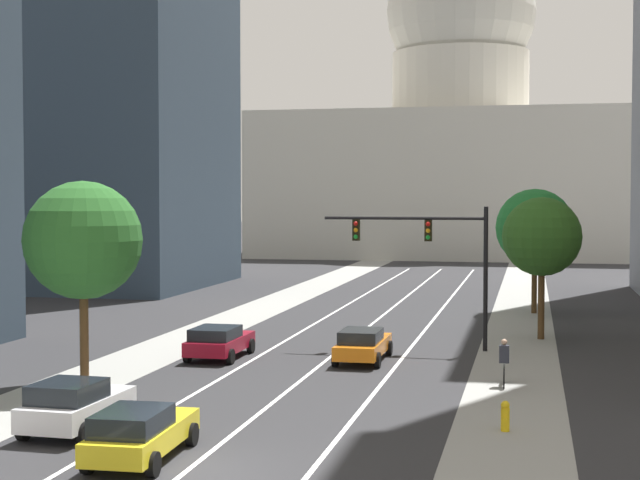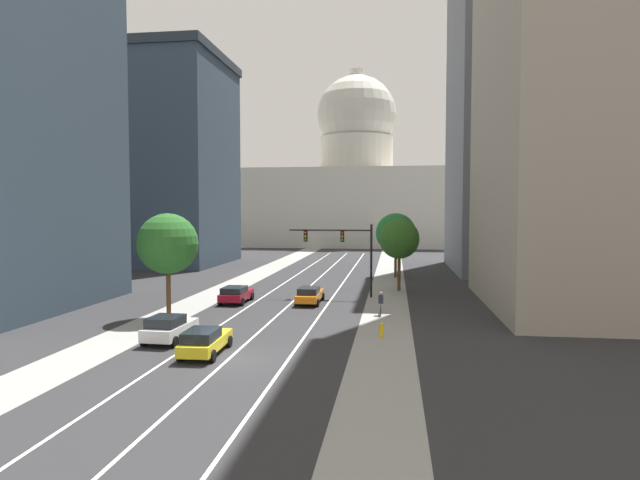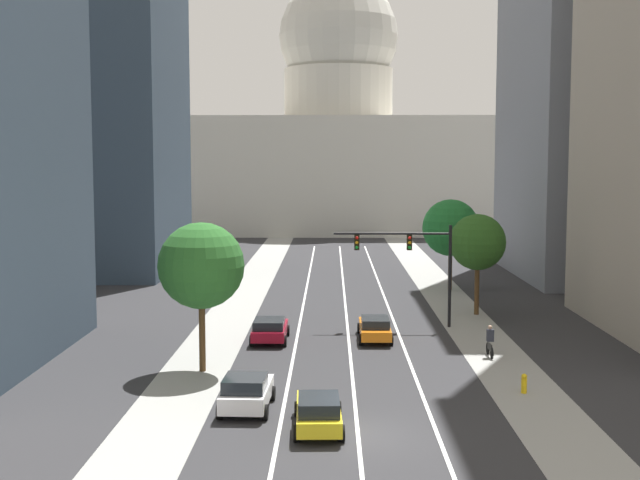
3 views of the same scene
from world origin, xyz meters
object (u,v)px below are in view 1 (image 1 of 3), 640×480
cyclist (504,363)px  car_orange (363,344)px  car_crimson (219,341)px  traffic_signal_mast (433,248)px  street_tree_near_right (542,237)px  fire_hydrant (505,416)px  car_yellow (140,432)px  car_white (75,405)px  street_tree_far_right (535,228)px  capitol_building (460,143)px  street_tree_near_left (83,241)px

cyclist → car_orange: bearing=53.5°
car_crimson → traffic_signal_mast: 10.43m
street_tree_near_right → car_orange: bearing=-132.1°
traffic_signal_mast → fire_hydrant: traffic_signal_mast is taller
car_yellow → car_white: (-3.07, 2.53, 0.05)m
street_tree_far_right → capitol_building: bearing=98.5°
car_yellow → car_crimson: car_yellow is taller
car_white → car_yellow: bearing=-127.3°
street_tree_near_right → cyclist: bearing=-96.5°
capitol_building → car_crimson: 78.12m
traffic_signal_mast → street_tree_near_right: 6.47m
traffic_signal_mast → street_tree_near_right: bearing=42.1°
car_orange → street_tree_far_right: size_ratio=0.65×
cyclist → capitol_building: bearing=4.1°
capitol_building → fire_hydrant: size_ratio=50.67×
car_orange → car_white: bearing=156.5°
street_tree_near_left → car_orange: bearing=39.6°
fire_hydrant → street_tree_far_right: (0.88, 29.98, 4.60)m
car_white → street_tree_far_right: 35.55m
car_yellow → car_crimson: bearing=9.0°
car_yellow → street_tree_far_right: (10.09, 35.28, 4.31)m
car_white → fire_hydrant: size_ratio=4.54×
street_tree_near_right → street_tree_near_left: size_ratio=0.92×
street_tree_near_right → car_crimson: bearing=-147.2°
fire_hydrant → cyclist: cyclist is taller
car_white → cyclist: cyclist is taller
car_crimson → street_tree_far_right: (13.15, 19.37, 4.32)m
capitol_building → car_white: (-4.59, -90.36, -12.42)m
car_yellow → capitol_building: bearing=-2.8°
street_tree_far_right → car_crimson: bearing=-124.2°
street_tree_near_left → car_yellow: bearing=-56.8°
car_orange → car_white: size_ratio=1.16×
car_orange → street_tree_near_left: bearing=129.8°
street_tree_near_right → car_white: bearing=-121.4°
fire_hydrant → car_yellow: bearing=-150.1°
car_white → street_tree_near_right: (13.46, 22.06, 4.14)m
car_white → fire_hydrant: 12.59m
street_tree_near_right → street_tree_near_left: bearing=-136.4°
street_tree_near_left → capitol_building: bearing=84.9°
capitol_building → street_tree_far_right: bearing=-81.5°
car_yellow → fire_hydrant: (9.21, 5.30, -0.29)m
car_crimson → cyclist: cyclist is taller
cyclist → street_tree_near_left: 15.89m
car_white → traffic_signal_mast: bearing=-23.9°
traffic_signal_mast → street_tree_near_left: 16.09m
capitol_building → street_tree_near_right: capitol_building is taller
street_tree_near_left → street_tree_far_right: street_tree_near_left is taller
fire_hydrant → street_tree_far_right: bearing=88.3°
car_crimson → fire_hydrant: 16.23m
traffic_signal_mast → car_crimson: bearing=-153.4°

